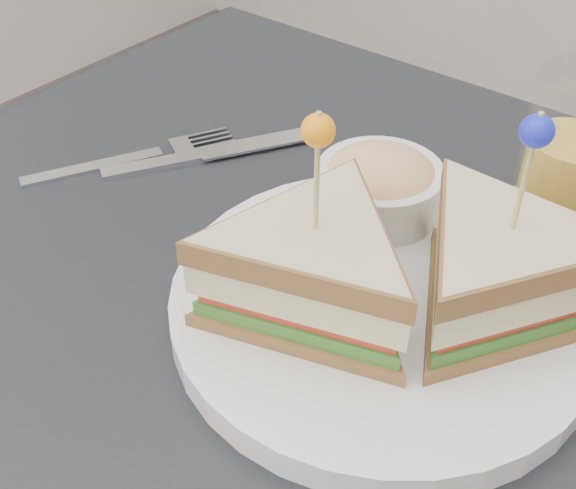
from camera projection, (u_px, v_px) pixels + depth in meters
The scene contains 5 objects.
table at pixel (270, 367), 0.58m from camera, with size 0.80×0.80×0.75m.
plate_meal at pixel (398, 269), 0.48m from camera, with size 0.36×0.35×0.17m.
cutlery_fork at pixel (141, 156), 0.67m from camera, with size 0.11×0.19×0.01m.
cutlery_knife at pixel (211, 153), 0.67m from camera, with size 0.13×0.20×0.01m.
drink_set at pixel (565, 178), 0.53m from camera, with size 0.12×0.12×0.15m.
Camera 1 is at (0.25, -0.29, 1.12)m, focal length 45.00 mm.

